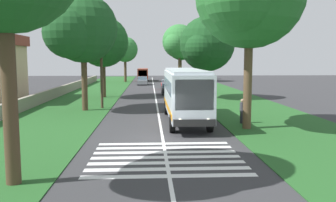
{
  "coord_description": "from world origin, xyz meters",
  "views": [
    {
      "loc": [
        -19.76,
        0.75,
        4.44
      ],
      "look_at": [
        4.93,
        -0.54,
        1.6
      ],
      "focal_mm": 38.9,
      "sensor_mm": 36.0,
      "label": 1
    }
  ],
  "objects_px": {
    "trailing_minibus_0": "(143,73)",
    "pedestrian": "(242,111)",
    "roadside_tree_left_3": "(81,31)",
    "roadside_tree_right_0": "(206,46)",
    "coach_bus": "(185,92)",
    "roadside_tree_left_2": "(124,50)",
    "roadside_tree_left_0": "(101,43)",
    "roadside_tree_right_1": "(180,50)",
    "trailing_car_1": "(167,85)",
    "roadside_tree_right_2": "(178,42)",
    "utility_pole": "(101,58)",
    "trailing_car_0": "(168,89)",
    "trailing_car_2": "(142,81)"
  },
  "relations": [
    {
      "from": "trailing_minibus_0",
      "to": "roadside_tree_right_2",
      "type": "xyz_separation_m",
      "value": [
        -3.14,
        -7.13,
        6.21
      ]
    },
    {
      "from": "trailing_car_0",
      "to": "trailing_car_2",
      "type": "relative_size",
      "value": 1.0
    },
    {
      "from": "roadside_tree_right_0",
      "to": "roadside_tree_right_2",
      "type": "bearing_deg",
      "value": 0.98
    },
    {
      "from": "trailing_car_0",
      "to": "trailing_car_2",
      "type": "distance_m",
      "value": 18.02
    },
    {
      "from": "roadside_tree_left_0",
      "to": "roadside_tree_left_2",
      "type": "distance_m",
      "value": 29.41
    },
    {
      "from": "trailing_car_1",
      "to": "roadside_tree_right_0",
      "type": "bearing_deg",
      "value": -164.32
    },
    {
      "from": "trailing_car_2",
      "to": "roadside_tree_left_0",
      "type": "bearing_deg",
      "value": 168.66
    },
    {
      "from": "trailing_car_0",
      "to": "roadside_tree_left_3",
      "type": "height_order",
      "value": "roadside_tree_left_3"
    },
    {
      "from": "utility_pole",
      "to": "pedestrian",
      "type": "bearing_deg",
      "value": -128.26
    },
    {
      "from": "trailing_car_1",
      "to": "utility_pole",
      "type": "bearing_deg",
      "value": 161.75
    },
    {
      "from": "roadside_tree_left_0",
      "to": "utility_pole",
      "type": "bearing_deg",
      "value": -172.95
    },
    {
      "from": "roadside_tree_left_2",
      "to": "roadside_tree_right_1",
      "type": "relative_size",
      "value": 0.96
    },
    {
      "from": "coach_bus",
      "to": "trailing_car_0",
      "type": "relative_size",
      "value": 2.6
    },
    {
      "from": "trailing_car_1",
      "to": "trailing_minibus_0",
      "type": "relative_size",
      "value": 0.72
    },
    {
      "from": "trailing_car_0",
      "to": "roadside_tree_right_2",
      "type": "distance_m",
      "value": 27.38
    },
    {
      "from": "roadside_tree_left_2",
      "to": "trailing_car_1",
      "type": "bearing_deg",
      "value": -157.28
    },
    {
      "from": "roadside_tree_left_3",
      "to": "roadside_tree_right_0",
      "type": "distance_m",
      "value": 15.34
    },
    {
      "from": "trailing_car_0",
      "to": "trailing_car_1",
      "type": "bearing_deg",
      "value": -1.7
    },
    {
      "from": "trailing_car_1",
      "to": "roadside_tree_right_2",
      "type": "distance_m",
      "value": 20.0
    },
    {
      "from": "coach_bus",
      "to": "roadside_tree_left_2",
      "type": "relative_size",
      "value": 1.27
    },
    {
      "from": "roadside_tree_left_3",
      "to": "pedestrian",
      "type": "xyz_separation_m",
      "value": [
        -7.12,
        -12.18,
        -5.95
      ]
    },
    {
      "from": "trailing_minibus_0",
      "to": "trailing_car_1",
      "type": "bearing_deg",
      "value": -169.54
    },
    {
      "from": "coach_bus",
      "to": "utility_pole",
      "type": "bearing_deg",
      "value": 43.21
    },
    {
      "from": "trailing_minibus_0",
      "to": "roadside_tree_left_0",
      "type": "xyz_separation_m",
      "value": [
        -33.1,
        4.18,
        4.73
      ]
    },
    {
      "from": "trailing_minibus_0",
      "to": "utility_pole",
      "type": "distance_m",
      "value": 42.93
    },
    {
      "from": "roadside_tree_left_3",
      "to": "roadside_tree_right_1",
      "type": "bearing_deg",
      "value": -14.46
    },
    {
      "from": "trailing_minibus_0",
      "to": "utility_pole",
      "type": "relative_size",
      "value": 0.68
    },
    {
      "from": "roadside_tree_left_2",
      "to": "roadside_tree_left_0",
      "type": "bearing_deg",
      "value": 178.69
    },
    {
      "from": "roadside_tree_left_0",
      "to": "roadside_tree_right_1",
      "type": "bearing_deg",
      "value": -17.92
    },
    {
      "from": "trailing_minibus_0",
      "to": "utility_pole",
      "type": "xyz_separation_m",
      "value": [
        -42.71,
        2.99,
        3.04
      ]
    },
    {
      "from": "trailing_minibus_0",
      "to": "pedestrian",
      "type": "bearing_deg",
      "value": -171.45
    },
    {
      "from": "roadside_tree_right_2",
      "to": "utility_pole",
      "type": "distance_m",
      "value": 40.97
    },
    {
      "from": "roadside_tree_left_2",
      "to": "pedestrian",
      "type": "distance_m",
      "value": 49.03
    },
    {
      "from": "trailing_car_1",
      "to": "roadside_tree_left_2",
      "type": "xyz_separation_m",
      "value": [
        17.88,
        7.49,
        5.57
      ]
    },
    {
      "from": "trailing_car_2",
      "to": "roadside_tree_right_1",
      "type": "bearing_deg",
      "value": -25.62
    },
    {
      "from": "trailing_car_1",
      "to": "roadside_tree_left_3",
      "type": "distance_m",
      "value": 24.78
    },
    {
      "from": "trailing_car_0",
      "to": "pedestrian",
      "type": "height_order",
      "value": "pedestrian"
    },
    {
      "from": "trailing_minibus_0",
      "to": "pedestrian",
      "type": "relative_size",
      "value": 3.55
    },
    {
      "from": "trailing_car_1",
      "to": "roadside_tree_right_0",
      "type": "height_order",
      "value": "roadside_tree_right_0"
    },
    {
      "from": "roadside_tree_left_0",
      "to": "roadside_tree_left_3",
      "type": "height_order",
      "value": "roadside_tree_left_3"
    },
    {
      "from": "roadside_tree_left_0",
      "to": "pedestrian",
      "type": "height_order",
      "value": "roadside_tree_left_0"
    },
    {
      "from": "coach_bus",
      "to": "roadside_tree_right_0",
      "type": "bearing_deg",
      "value": -14.13
    },
    {
      "from": "trailing_car_0",
      "to": "roadside_tree_right_1",
      "type": "distance_m",
      "value": 35.24
    },
    {
      "from": "roadside_tree_right_2",
      "to": "pedestrian",
      "type": "height_order",
      "value": "roadside_tree_right_2"
    },
    {
      "from": "roadside_tree_left_2",
      "to": "roadside_tree_left_3",
      "type": "relative_size",
      "value": 0.89
    },
    {
      "from": "trailing_minibus_0",
      "to": "roadside_tree_left_0",
      "type": "height_order",
      "value": "roadside_tree_left_0"
    },
    {
      "from": "trailing_car_1",
      "to": "pedestrian",
      "type": "relative_size",
      "value": 2.54
    },
    {
      "from": "roadside_tree_left_0",
      "to": "utility_pole",
      "type": "relative_size",
      "value": 1.06
    },
    {
      "from": "roadside_tree_left_3",
      "to": "trailing_car_0",
      "type": "bearing_deg",
      "value": -29.34
    },
    {
      "from": "trailing_minibus_0",
      "to": "pedestrian",
      "type": "distance_m",
      "value": 51.72
    }
  ]
}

